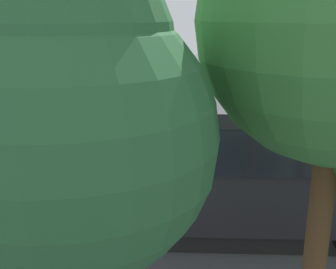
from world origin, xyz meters
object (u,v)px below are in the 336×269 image
spectator_far_left (283,151)px  spectator_far_right (143,152)px  parked_motorcycle_silver (165,180)px  spectator_left (250,155)px  spectator_right (181,149)px  tree_centre (74,119)px  spectator_centre (213,155)px  stunt_motorcycle (101,120)px  tour_bus (202,167)px

spectator_far_left → spectator_far_right: 4.35m
parked_motorcycle_silver → spectator_left: bearing=-163.3°
spectator_right → spectator_far_right: 1.21m
spectator_left → tree_centre: 9.17m
parked_motorcycle_silver → spectator_centre: bearing=-154.0°
spectator_centre → parked_motorcycle_silver: (1.45, 0.71, -0.55)m
spectator_far_left → stunt_motorcycle: size_ratio=0.90×
spectator_left → spectator_right: size_ratio=0.96×
spectator_far_right → parked_motorcycle_silver: size_ratio=0.88×
tour_bus → stunt_motorcycle: 7.78m
tour_bus → spectator_far_left: bearing=-132.8°
stunt_motorcycle → parked_motorcycle_silver: bearing=119.9°
spectator_centre → stunt_motorcycle: bearing=-44.3°
tour_bus → parked_motorcycle_silver: 2.44m
spectator_right → stunt_motorcycle: spectator_right is taller
spectator_left → spectator_centre: size_ratio=0.99×
spectator_centre → spectator_far_right: (2.15, -0.06, 0.04)m
spectator_left → stunt_motorcycle: spectator_left is taller
spectator_far_right → tree_centre: size_ratio=0.31×
stunt_motorcycle → tree_centre: size_ratio=0.34×
spectator_far_right → tree_centre: bearing=90.7°
parked_motorcycle_silver → stunt_motorcycle: 5.63m
spectator_centre → tree_centre: 8.79m
spectator_far_left → spectator_right: 3.18m
tour_bus → spectator_left: 3.19m
spectator_right → spectator_far_right: bearing=16.5°
spectator_left → spectator_centre: bearing=3.2°
tour_bus → spectator_far_right: (1.67, -2.68, -0.57)m
spectator_far_left → spectator_far_right: size_ratio=1.00×
parked_motorcycle_silver → spectator_far_right: bearing=-47.5°
spectator_left → spectator_right: spectator_right is taller
spectator_far_right → parked_motorcycle_silver: bearing=132.5°
stunt_motorcycle → tour_bus: bearing=119.1°
spectator_centre → spectator_far_left: bearing=-172.9°
tour_bus → spectator_right: (0.51, -3.03, -0.58)m
spectator_far_left → tree_centre: (4.24, 8.21, 3.11)m
tour_bus → stunt_motorcycle: tour_bus is taller
spectator_right → tree_centre: tree_centre is taller
spectator_left → stunt_motorcycle: size_ratio=0.87×
spectator_far_right → spectator_centre: bearing=178.4°
spectator_left → parked_motorcycle_silver: 2.74m
spectator_left → parked_motorcycle_silver: (2.57, 0.77, -0.54)m
tour_bus → spectator_far_right: 3.21m
parked_motorcycle_silver → spectator_far_left: bearing=-164.9°
spectator_far_left → tree_centre: tree_centre is taller
tree_centre → stunt_motorcycle: bearing=-79.7°
tour_bus → spectator_centre: size_ratio=5.50×
spectator_far_right → tree_centre: (-0.10, 8.00, 3.10)m
spectator_far_right → spectator_right: bearing=-163.5°
spectator_far_right → tree_centre: tree_centre is taller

